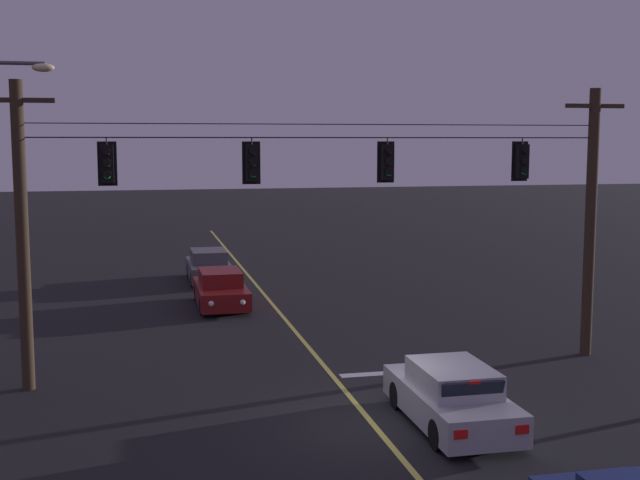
# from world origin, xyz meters

# --- Properties ---
(ground_plane) EXTENTS (180.00, 180.00, 0.00)m
(ground_plane) POSITION_xyz_m (0.00, 0.00, 0.00)
(ground_plane) COLOR black
(lane_centre_stripe) EXTENTS (0.14, 60.00, 0.01)m
(lane_centre_stripe) POSITION_xyz_m (0.00, 10.46, 0.00)
(lane_centre_stripe) COLOR #D1C64C
(lane_centre_stripe) RESTS_ON ground
(stop_bar_paint) EXTENTS (3.40, 0.36, 0.01)m
(stop_bar_paint) POSITION_xyz_m (1.90, 3.86, 0.00)
(stop_bar_paint) COLOR silver
(stop_bar_paint) RESTS_ON ground
(signal_span_assembly) EXTENTS (17.41, 0.32, 7.75)m
(signal_span_assembly) POSITION_xyz_m (0.00, 4.46, 4.03)
(signal_span_assembly) COLOR #38281C
(signal_span_assembly) RESTS_ON ground
(traffic_light_leftmost) EXTENTS (0.48, 0.41, 1.22)m
(traffic_light_leftmost) POSITION_xyz_m (-5.71, 4.44, 5.70)
(traffic_light_leftmost) COLOR black
(traffic_light_left_inner) EXTENTS (0.48, 0.41, 1.22)m
(traffic_light_left_inner) POSITION_xyz_m (-2.04, 4.44, 5.70)
(traffic_light_left_inner) COLOR black
(traffic_light_centre) EXTENTS (0.48, 0.41, 1.22)m
(traffic_light_centre) POSITION_xyz_m (1.64, 4.44, 5.70)
(traffic_light_centre) COLOR black
(traffic_light_right_inner) EXTENTS (0.48, 0.41, 1.22)m
(traffic_light_right_inner) POSITION_xyz_m (5.60, 4.44, 5.70)
(traffic_light_right_inner) COLOR black
(car_waiting_near_lane) EXTENTS (1.80, 4.33, 1.39)m
(car_waiting_near_lane) POSITION_xyz_m (1.66, -0.39, 0.65)
(car_waiting_near_lane) COLOR #A5A5AD
(car_waiting_near_lane) RESTS_ON ground
(car_oncoming_lead) EXTENTS (1.80, 4.42, 1.39)m
(car_oncoming_lead) POSITION_xyz_m (-1.98, 13.85, 0.65)
(car_oncoming_lead) COLOR maroon
(car_oncoming_lead) RESTS_ON ground
(car_oncoming_trailing) EXTENTS (1.80, 4.42, 1.39)m
(car_oncoming_trailing) POSITION_xyz_m (-1.92, 19.75, 0.65)
(car_oncoming_trailing) COLOR #4C4C51
(car_oncoming_trailing) RESTS_ON ground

